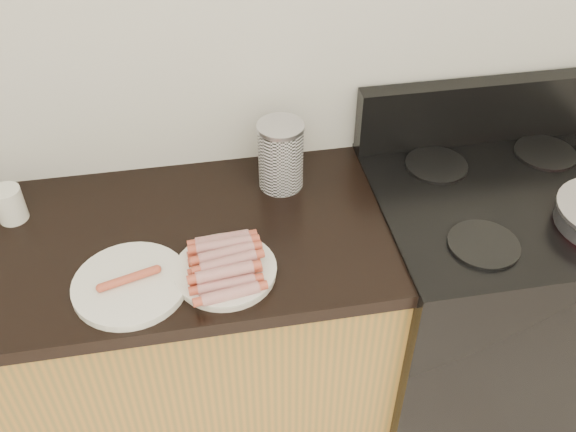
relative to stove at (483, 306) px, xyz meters
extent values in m
cube|color=silver|center=(-0.78, 0.32, 0.84)|extent=(4.00, 0.04, 2.60)
cube|color=#A5722A|center=(-1.48, 0.01, -0.03)|extent=(2.20, 0.59, 0.86)
cube|color=black|center=(0.00, 0.00, -0.01)|extent=(0.76, 0.65, 0.90)
cube|color=black|center=(0.00, 0.00, 0.45)|extent=(0.76, 0.65, 0.01)
cube|color=black|center=(0.00, 0.28, 0.55)|extent=(0.76, 0.06, 0.20)
cylinder|color=black|center=(-0.17, -0.17, 0.46)|extent=(0.18, 0.18, 0.01)
cylinder|color=black|center=(-0.17, 0.17, 0.46)|extent=(0.18, 0.18, 0.01)
cylinder|color=black|center=(0.17, 0.17, 0.46)|extent=(0.18, 0.18, 0.01)
cylinder|color=white|center=(-0.82, -0.14, 0.45)|extent=(0.30, 0.30, 0.02)
cylinder|color=silver|center=(-1.04, -0.15, 0.45)|extent=(0.30, 0.30, 0.02)
cylinder|color=#9E3A39|center=(-0.82, -0.24, 0.47)|extent=(0.14, 0.04, 0.03)
cylinder|color=#9E3A39|center=(-0.82, -0.20, 0.47)|extent=(0.14, 0.04, 0.03)
cylinder|color=#9E3A39|center=(-0.82, -0.17, 0.47)|extent=(0.14, 0.04, 0.03)
cylinder|color=#9E3A39|center=(-0.82, -0.14, 0.47)|extent=(0.14, 0.04, 0.03)
cylinder|color=#9E3A39|center=(-0.82, -0.11, 0.47)|extent=(0.14, 0.04, 0.03)
cylinder|color=#9E3A39|center=(-0.82, -0.08, 0.47)|extent=(0.14, 0.04, 0.03)
cylinder|color=#9E3A39|center=(-0.82, -0.05, 0.47)|extent=(0.14, 0.04, 0.03)
cylinder|color=#9E3A39|center=(-0.82, -0.19, 0.50)|extent=(0.14, 0.04, 0.03)
cylinder|color=#9E3A39|center=(-0.82, -0.16, 0.50)|extent=(0.14, 0.04, 0.03)
cylinder|color=#9E3A39|center=(-0.82, -0.13, 0.50)|extent=(0.14, 0.04, 0.03)
cylinder|color=#9E3A39|center=(-0.82, -0.10, 0.50)|extent=(0.14, 0.04, 0.03)
cylinder|color=#BE7740|center=(-1.04, -0.15, 0.47)|extent=(0.14, 0.06, 0.02)
cylinder|color=silver|center=(-0.63, 0.18, 0.54)|extent=(0.12, 0.12, 0.19)
cylinder|color=silver|center=(-0.63, 0.18, 0.64)|extent=(0.13, 0.13, 0.01)
cylinder|color=white|center=(-1.35, 0.16, 0.49)|extent=(0.10, 0.10, 0.10)
camera|label=1|loc=(-0.86, -1.23, 1.57)|focal=40.00mm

